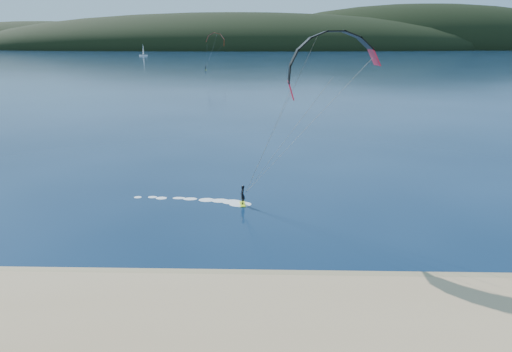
{
  "coord_description": "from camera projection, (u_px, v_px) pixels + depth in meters",
  "views": [
    {
      "loc": [
        4.86,
        -19.92,
        14.0
      ],
      "look_at": [
        4.1,
        10.0,
        5.0
      ],
      "focal_mm": 31.79,
      "sensor_mm": 36.0,
      "label": 1
    }
  ],
  "objects": [
    {
      "name": "wet_sand",
      "position": [
        186.0,
        279.0,
        27.51
      ],
      "size": [
        220.0,
        2.5,
        0.1
      ],
      "color": "#927D55",
      "rests_on": "ground"
    },
    {
      "name": "kitesurfer_far",
      "position": [
        215.0,
        43.0,
        213.89
      ],
      "size": [
        10.49,
        5.04,
        16.05
      ],
      "color": "#CCF11C",
      "rests_on": "ground"
    },
    {
      "name": "ground",
      "position": [
        171.0,
        325.0,
        23.21
      ],
      "size": [
        1800.0,
        1800.0,
        0.0
      ],
      "primitive_type": "plane",
      "color": "#061831",
      "rests_on": "ground"
    },
    {
      "name": "kitesurfer_near",
      "position": [
        325.0,
        84.0,
        32.79
      ],
      "size": [
        21.15,
        7.47,
        14.42
      ],
      "color": "#CCF11C",
      "rests_on": "ground"
    },
    {
      "name": "headland",
      "position": [
        265.0,
        49.0,
        736.69
      ],
      "size": [
        1200.0,
        310.0,
        140.0
      ],
      "color": "black",
      "rests_on": "ground"
    },
    {
      "name": "sailboat",
      "position": [
        143.0,
        55.0,
        413.28
      ],
      "size": [
        7.56,
        4.79,
        10.53
      ],
      "color": "white",
      "rests_on": "ground"
    }
  ]
}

